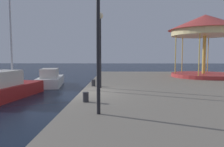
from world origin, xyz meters
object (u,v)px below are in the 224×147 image
(lamp_post_mid_promenade, at_px, (98,27))
(bollard_south, at_px, (86,97))
(carousel, at_px, (205,31))
(lamp_post_far_end, at_px, (100,37))
(motorboat_white, at_px, (50,79))
(bollard_center, at_px, (93,83))
(sailboat_red, at_px, (6,88))

(lamp_post_mid_promenade, xyz_separation_m, bollard_south, (-0.68, 1.76, -2.57))
(bollard_south, bearing_deg, lamp_post_mid_promenade, -68.97)
(carousel, distance_m, lamp_post_far_end, 10.74)
(carousel, distance_m, lamp_post_mid_promenade, 14.51)
(motorboat_white, xyz_separation_m, carousel, (13.39, 0.30, 4.19))
(lamp_post_mid_promenade, bearing_deg, lamp_post_far_end, 93.94)
(lamp_post_mid_promenade, bearing_deg, motorboat_white, 114.27)
(lamp_post_mid_promenade, bearing_deg, bollard_center, 97.91)
(lamp_post_far_end, bearing_deg, lamp_post_mid_promenade, -86.06)
(motorboat_white, relative_size, lamp_post_far_end, 1.07)
(carousel, xyz_separation_m, lamp_post_mid_promenade, (-8.14, -11.96, -1.20))
(lamp_post_far_end, bearing_deg, carousel, 37.20)
(motorboat_white, distance_m, bollard_south, 10.91)
(lamp_post_mid_promenade, distance_m, bollard_south, 3.19)
(bollard_south, bearing_deg, motorboat_white, 114.83)
(sailboat_red, bearing_deg, motorboat_white, 78.56)
(sailboat_red, bearing_deg, carousel, 21.43)
(lamp_post_mid_promenade, relative_size, bollard_south, 10.03)
(motorboat_white, height_order, sailboat_red, sailboat_red)
(sailboat_red, xyz_separation_m, lamp_post_far_end, (5.97, -0.78, 3.07))
(motorboat_white, xyz_separation_m, sailboat_red, (-1.09, -5.38, 0.08))
(sailboat_red, height_order, lamp_post_mid_promenade, sailboat_red)
(lamp_post_far_end, bearing_deg, sailboat_red, 172.56)
(motorboat_white, bearing_deg, sailboat_red, -101.44)
(sailboat_red, xyz_separation_m, bollard_center, (5.48, -0.10, 0.34))
(sailboat_red, height_order, lamp_post_far_end, sailboat_red)
(motorboat_white, xyz_separation_m, bollard_center, (4.40, -5.48, 0.43))
(carousel, bearing_deg, lamp_post_mid_promenade, -124.22)
(bollard_center, bearing_deg, motorboat_white, 128.76)
(sailboat_red, relative_size, bollard_south, 17.13)
(bollard_south, bearing_deg, sailboat_red, 141.44)
(bollard_center, bearing_deg, sailboat_red, 179.01)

